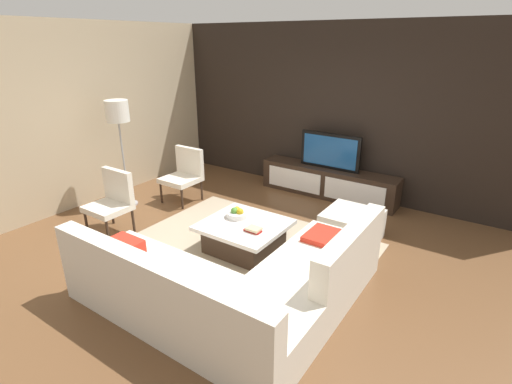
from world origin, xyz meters
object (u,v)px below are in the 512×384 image
at_px(media_console, 328,182).
at_px(sectional_couch, 236,286).
at_px(coffee_table, 244,236).
at_px(accent_chair_near, 113,198).
at_px(book_stack, 253,230).
at_px(television, 330,151).
at_px(fruit_bowl, 237,213).
at_px(accent_chair_far, 185,172).
at_px(ottoman, 352,226).
at_px(floor_lamp, 118,117).

distance_m(media_console, sectional_couch, 3.34).
bearing_deg(sectional_couch, coffee_table, 121.80).
xyz_separation_m(accent_chair_near, book_stack, (2.03, 0.45, -0.09)).
distance_m(media_console, accent_chair_near, 3.45).
distance_m(television, accent_chair_near, 3.46).
distance_m(fruit_bowl, book_stack, 0.46).
distance_m(accent_chair_far, book_stack, 2.24).
bearing_deg(media_console, fruit_bowl, -97.25).
bearing_deg(television, sectional_couch, -81.01).
xyz_separation_m(television, book_stack, (0.12, -2.41, -0.39)).
bearing_deg(accent_chair_near, sectional_couch, -4.07).
distance_m(ottoman, accent_chair_far, 2.85).
bearing_deg(book_stack, accent_chair_far, 154.94).
distance_m(media_console, television, 0.55).
height_order(ottoman, book_stack, book_stack).
bearing_deg(television, book_stack, -87.11).
xyz_separation_m(fruit_bowl, accent_chair_far, (-1.63, 0.73, 0.06)).
bearing_deg(media_console, coffee_table, -92.49).
bearing_deg(television, floor_lamp, -139.55).
xyz_separation_m(floor_lamp, fruit_bowl, (2.25, -0.04, -1.00)).
distance_m(floor_lamp, fruit_bowl, 2.46).
xyz_separation_m(accent_chair_far, book_stack, (2.03, -0.95, -0.08)).
height_order(television, accent_chair_near, television).
xyz_separation_m(floor_lamp, accent_chair_far, (0.62, 0.69, -0.94)).
relative_size(fruit_bowl, book_stack, 1.33).
relative_size(sectional_couch, accent_chair_far, 2.90).
distance_m(television, ottoman, 1.68).
bearing_deg(accent_chair_near, book_stack, 18.55).
distance_m(sectional_couch, floor_lamp, 3.46).
bearing_deg(sectional_couch, fruit_bowl, 126.05).
xyz_separation_m(television, accent_chair_far, (-1.91, -1.47, -0.31)).
xyz_separation_m(media_console, accent_chair_far, (-1.91, -1.47, 0.24)).
relative_size(floor_lamp, accent_chair_far, 1.93).
xyz_separation_m(sectional_couch, accent_chair_far, (-2.43, 1.83, 0.20)).
relative_size(floor_lamp, ottoman, 2.40).
height_order(coffee_table, accent_chair_near, accent_chair_near).
bearing_deg(sectional_couch, accent_chair_near, 169.81).
bearing_deg(ottoman, media_console, 126.02).
distance_m(sectional_couch, fruit_bowl, 1.37).
height_order(coffee_table, accent_chair_far, accent_chair_far).
distance_m(media_console, book_stack, 2.42).
bearing_deg(floor_lamp, book_stack, -5.55).
bearing_deg(accent_chair_far, coffee_table, -15.43).
distance_m(sectional_couch, ottoman, 2.07).
xyz_separation_m(coffee_table, accent_chair_far, (-1.81, 0.83, 0.29)).
bearing_deg(sectional_couch, book_stack, 114.30).
height_order(coffee_table, book_stack, book_stack).
relative_size(coffee_table, book_stack, 4.77).
relative_size(sectional_couch, floor_lamp, 1.50).
relative_size(ottoman, accent_chair_far, 0.80).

